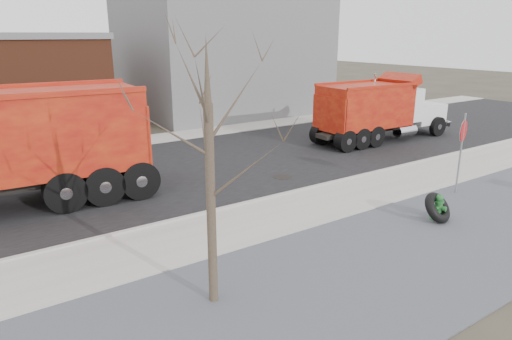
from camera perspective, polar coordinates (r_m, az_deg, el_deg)
ground at (r=13.11m, az=1.45°, el=-6.66°), size 120.00×120.00×0.00m
gravel_verge at (r=10.75m, az=12.65°, el=-12.55°), size 60.00×5.00×0.03m
sidewalk at (r=13.28m, az=0.82°, el=-6.19°), size 60.00×2.50×0.06m
curb at (r=14.28m, az=-2.18°, el=-4.42°), size 60.00×0.15×0.11m
road at (r=18.29m, az=-10.11°, el=-0.05°), size 60.00×9.40×0.02m
far_sidewalk at (r=23.45m, az=-15.90°, el=3.31°), size 60.00×2.00×0.06m
building_grey at (r=32.09m, az=-4.32°, el=14.49°), size 12.00×10.00×8.00m
bare_tree at (r=8.34m, az=-5.89°, el=3.48°), size 3.20×3.20×5.20m
fire_hydrant at (r=14.19m, az=21.84°, el=-4.46°), size 0.45×0.44×0.79m
truck_tire at (r=14.07m, az=21.73°, el=-4.41°), size 1.05×0.90×0.91m
stop_sign at (r=16.42m, az=24.38°, el=3.49°), size 0.72×0.25×2.73m
dump_truck_red_a at (r=23.65m, az=15.15°, el=7.49°), size 8.06×2.44×3.25m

